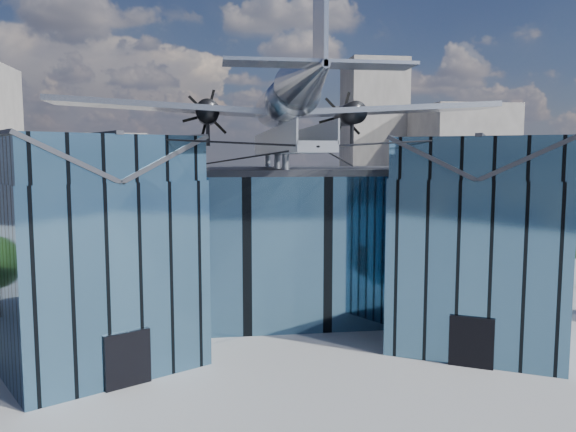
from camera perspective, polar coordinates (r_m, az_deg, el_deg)
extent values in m
plane|color=gray|center=(32.67, 0.51, -13.03)|extent=(120.00, 120.00, 0.00)
cube|color=teal|center=(40.24, -1.42, -2.44)|extent=(28.00, 14.00, 9.50)
cube|color=#282930|center=(39.82, -1.44, 4.62)|extent=(28.00, 14.00, 0.40)
cube|color=teal|center=(30.67, -19.05, -5.43)|extent=(11.79, 11.43, 9.50)
cube|color=teal|center=(30.09, -19.43, 5.56)|extent=(11.56, 11.20, 2.20)
cube|color=#282930|center=(29.44, -23.59, 5.40)|extent=(7.98, 9.23, 2.40)
cube|color=#282930|center=(30.89, -15.46, 5.68)|extent=(7.98, 9.23, 2.40)
cube|color=#282930|center=(30.11, -19.51, 7.75)|extent=(4.30, 7.10, 0.18)
cube|color=black|center=(27.91, -15.98, -13.82)|extent=(2.03, 1.32, 2.60)
cube|color=black|center=(32.38, -11.49, -4.63)|extent=(0.34, 0.34, 9.50)
cube|color=teal|center=(33.72, 18.77, -4.40)|extent=(11.79, 11.43, 9.50)
cube|color=teal|center=(33.20, 19.11, 5.58)|extent=(11.56, 11.20, 2.20)
cube|color=#282930|center=(33.39, 15.24, 5.70)|extent=(7.98, 9.23, 2.40)
cube|color=#282930|center=(33.17, 23.01, 5.43)|extent=(7.98, 9.23, 2.40)
cube|color=#282930|center=(33.22, 19.18, 7.56)|extent=(4.30, 7.10, 0.18)
cube|color=black|center=(30.62, 18.13, -12.09)|extent=(2.03, 1.32, 2.60)
cube|color=black|center=(34.24, 11.22, -4.05)|extent=(0.34, 0.34, 9.50)
cube|color=gray|center=(34.35, -0.36, 6.74)|extent=(1.80, 21.00, 0.50)
cube|color=gray|center=(34.26, -1.87, 7.83)|extent=(0.08, 21.00, 1.10)
cube|color=gray|center=(34.50, 1.13, 7.82)|extent=(0.08, 21.00, 1.10)
cylinder|color=gray|center=(43.78, -2.06, 5.69)|extent=(0.44, 0.44, 1.35)
cylinder|color=gray|center=(37.82, -1.09, 5.65)|extent=(0.44, 0.44, 1.35)
cylinder|color=gray|center=(33.85, -0.24, 5.61)|extent=(0.44, 0.44, 1.35)
cylinder|color=gray|center=(34.87, -0.47, 8.29)|extent=(0.70, 0.70, 1.40)
cylinder|color=black|center=(26.54, -9.49, 7.53)|extent=(10.55, 6.08, 0.69)
cylinder|color=black|center=(28.34, 12.44, 7.37)|extent=(10.55, 6.08, 0.69)
cylinder|color=black|center=(32.07, -5.21, 5.79)|extent=(6.09, 17.04, 1.19)
cylinder|color=black|center=(32.94, 5.32, 5.79)|extent=(6.09, 17.04, 1.19)
cylinder|color=#A8ACB5|center=(35.00, -0.48, 11.48)|extent=(2.50, 11.00, 2.50)
sphere|color=#A8ACB5|center=(40.44, -1.54, 10.74)|extent=(2.50, 2.50, 2.50)
cube|color=black|center=(39.51, -1.37, 11.86)|extent=(1.60, 1.40, 0.50)
cone|color=#A8ACB5|center=(26.21, 2.25, 13.99)|extent=(2.50, 7.00, 2.50)
cube|color=#A8ACB5|center=(24.27, 3.30, 18.48)|extent=(0.18, 2.40, 3.40)
cube|color=#A8ACB5|center=(24.10, 3.23, 15.18)|extent=(8.00, 1.80, 0.14)
cube|color=#A8ACB5|center=(35.73, -12.10, 10.76)|extent=(14.00, 3.20, 1.08)
cylinder|color=black|center=(36.24, -8.17, 10.36)|extent=(1.44, 3.20, 1.44)
cone|color=black|center=(38.03, -8.18, 10.16)|extent=(0.70, 0.70, 0.70)
cube|color=black|center=(38.18, -8.18, 10.14)|extent=(1.05, 0.06, 3.33)
cube|color=black|center=(38.18, -8.18, 10.14)|extent=(2.53, 0.06, 2.53)
cube|color=black|center=(38.18, -8.18, 10.14)|extent=(3.33, 0.06, 1.05)
cylinder|color=black|center=(35.56, -8.14, 8.47)|extent=(0.24, 0.24, 1.75)
cube|color=#A8ACB5|center=(37.52, 10.15, 10.56)|extent=(14.00, 3.20, 1.08)
cylinder|color=black|center=(37.41, 6.30, 10.25)|extent=(1.44, 3.20, 1.44)
cone|color=black|center=(39.15, 5.63, 10.07)|extent=(0.70, 0.70, 0.70)
cube|color=black|center=(39.29, 5.58, 10.05)|extent=(1.05, 0.06, 3.33)
cube|color=black|center=(39.29, 5.58, 10.05)|extent=(2.53, 0.06, 2.53)
cube|color=black|center=(39.29, 5.58, 10.05)|extent=(3.33, 0.06, 1.05)
cylinder|color=black|center=(36.76, 6.51, 8.41)|extent=(0.24, 0.24, 1.75)
cube|color=gray|center=(86.69, 16.89, 4.64)|extent=(12.00, 14.00, 18.00)
cube|color=gray|center=(86.96, -18.37, 3.28)|extent=(14.00, 10.00, 14.00)
cube|color=gray|center=(92.49, 8.64, 7.38)|extent=(9.00, 9.00, 26.00)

